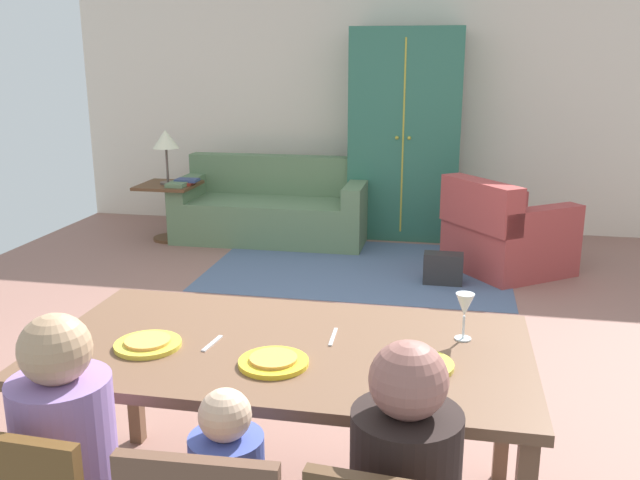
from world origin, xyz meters
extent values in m
cube|color=#8E6257|center=(0.00, 0.48, -0.01)|extent=(6.84, 6.15, 0.02)
cube|color=beige|center=(0.00, 3.60, 1.35)|extent=(6.84, 0.10, 2.70)
cube|color=brown|center=(0.17, -1.49, 0.74)|extent=(1.83, 0.96, 0.04)
cube|color=brown|center=(-0.68, -1.91, 0.36)|extent=(0.06, 0.06, 0.72)
cube|color=brown|center=(-0.68, -1.07, 0.36)|extent=(0.06, 0.06, 0.72)
cube|color=brown|center=(1.03, -1.07, 0.36)|extent=(0.06, 0.06, 0.72)
cylinder|color=yellow|center=(-0.33, -1.61, 0.77)|extent=(0.25, 0.25, 0.02)
cylinder|color=#E7A249|center=(-0.33, -1.61, 0.78)|extent=(0.17, 0.17, 0.01)
cylinder|color=yellow|center=(0.17, -1.67, 0.77)|extent=(0.25, 0.25, 0.02)
cylinder|color=gold|center=(0.17, -1.67, 0.78)|extent=(0.17, 0.17, 0.01)
cylinder|color=yellow|center=(0.68, -1.59, 0.77)|extent=(0.25, 0.25, 0.02)
cylinder|color=silver|center=(0.83, -1.31, 0.76)|extent=(0.06, 0.06, 0.01)
cylinder|color=silver|center=(0.83, -1.31, 0.81)|extent=(0.01, 0.01, 0.09)
cone|color=silver|center=(0.83, -1.31, 0.90)|extent=(0.07, 0.07, 0.09)
cube|color=silver|center=(-0.10, -1.54, 0.76)|extent=(0.03, 0.15, 0.01)
cube|color=silver|center=(0.34, -1.39, 0.76)|extent=(0.02, 0.17, 0.01)
cylinder|color=#9470B5|center=(-0.33, -2.19, 0.68)|extent=(0.30, 0.30, 0.46)
sphere|color=tan|center=(-0.33, -2.19, 1.00)|extent=(0.21, 0.21, 0.21)
sphere|color=beige|center=(0.17, -2.19, 0.85)|extent=(0.15, 0.15, 0.15)
sphere|color=#9F645A|center=(0.68, -2.19, 1.00)|extent=(0.21, 0.21, 0.21)
cube|color=#4C5E7C|center=(-0.02, 1.95, 0.00)|extent=(2.60, 1.80, 0.01)
cube|color=#5D7955|center=(-1.03, 2.75, 0.21)|extent=(1.92, 0.84, 0.42)
cube|color=#5D7955|center=(-1.03, 3.09, 0.62)|extent=(1.92, 0.20, 0.40)
cube|color=#5D7955|center=(-1.90, 2.75, 0.52)|extent=(0.18, 0.84, 0.20)
cube|color=#5D7955|center=(-0.16, 2.75, 0.52)|extent=(0.18, 0.84, 0.20)
cube|color=#A53F3D|center=(1.27, 2.15, 0.21)|extent=(1.18, 1.19, 0.42)
cube|color=#A53F3D|center=(1.00, 1.95, 0.62)|extent=(0.68, 0.80, 0.40)
cube|color=#A53F3D|center=(1.48, 1.89, 0.52)|extent=(0.78, 0.65, 0.20)
cube|color=#A53F3D|center=(1.07, 2.42, 0.52)|extent=(0.78, 0.65, 0.20)
cube|color=#2D6651|center=(0.27, 3.21, 1.05)|extent=(1.10, 0.56, 2.10)
cube|color=gold|center=(0.27, 2.93, 1.05)|extent=(0.02, 0.01, 1.89)
sphere|color=gold|center=(0.21, 2.92, 1.05)|extent=(0.04, 0.04, 0.04)
sphere|color=gold|center=(0.33, 2.92, 1.05)|extent=(0.04, 0.04, 0.04)
cube|color=brown|center=(-2.05, 2.55, 0.56)|extent=(0.56, 0.56, 0.03)
cylinder|color=brown|center=(-2.05, 2.55, 0.27)|extent=(0.08, 0.08, 0.55)
cylinder|color=brown|center=(-2.05, 2.55, 0.01)|extent=(0.36, 0.36, 0.03)
cylinder|color=brown|center=(-2.05, 2.55, 0.59)|extent=(0.16, 0.16, 0.02)
cylinder|color=brown|center=(-2.05, 2.55, 0.77)|extent=(0.02, 0.02, 0.34)
cone|color=beige|center=(-2.05, 2.55, 1.03)|extent=(0.26, 0.26, 0.18)
cube|color=maroon|center=(-1.89, 2.54, 0.59)|extent=(0.22, 0.16, 0.03)
cube|color=#364473|center=(-1.85, 2.56, 0.62)|extent=(0.22, 0.16, 0.03)
cube|color=#292829|center=(0.72, 1.65, 0.13)|extent=(0.32, 0.16, 0.26)
camera|label=1|loc=(0.76, -3.82, 1.81)|focal=38.45mm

